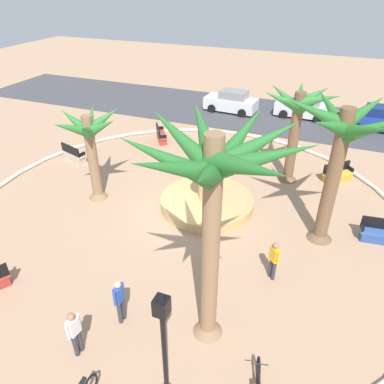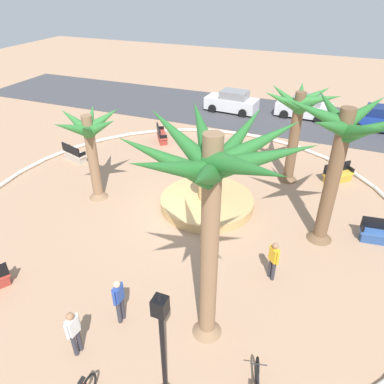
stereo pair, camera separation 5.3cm
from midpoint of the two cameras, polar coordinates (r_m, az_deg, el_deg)
name	(u,v)px [view 2 (the right image)]	position (r m, az deg, el deg)	size (l,w,h in m)	color
ground_plane	(185,212)	(16.71, -0.94, -3.19)	(80.00, 80.00, 0.00)	tan
plaza_curb	(185,210)	(16.65, -0.95, -2.91)	(19.86, 19.86, 0.20)	silver
street_asphalt	(257,114)	(29.08, 10.30, 12.02)	(48.00, 8.00, 0.03)	#424247
fountain	(207,201)	(16.99, 2.46, -1.43)	(4.36, 4.36, 1.84)	tan
palm_tree_near_fountain	(213,183)	(8.43, 3.51, 1.44)	(4.46, 4.50, 6.81)	#8E6B4C
palm_tree_by_curb	(340,147)	(14.03, 22.45, 6.64)	(4.29, 4.06, 5.86)	brown
palm_tree_mid_plaza	(298,115)	(18.50, 16.41, 11.59)	(3.61, 3.64, 4.97)	brown
palm_tree_far_side	(90,138)	(16.96, -15.67, 8.14)	(3.26, 3.15, 4.43)	#8E6B4C
bench_west	(381,235)	(16.70, 27.67, -5.98)	(1.65, 0.69, 1.00)	#335BA8
bench_north	(162,136)	(23.78, -4.74, 8.78)	(1.30, 1.61, 1.00)	#B73D33
bench_southeast	(338,176)	(20.45, 22.06, 2.42)	(1.53, 1.44, 1.00)	gold
bench_southwest	(75,155)	(22.22, -17.96, 5.58)	(1.68, 0.96, 1.00)	beige
lamppost	(162,342)	(9.05, -4.51, -22.49)	(0.32, 0.32, 3.80)	black
person_cyclist_helmet	(119,299)	(11.75, -11.31, -16.21)	(0.22, 0.53, 1.69)	#33333D
person_cyclist_photo	(74,331)	(11.33, -18.00, -20.13)	(0.23, 0.53, 1.64)	#33333D
person_pedestrian_stroll	(273,259)	(13.21, 12.83, -10.26)	(0.41, 0.39, 1.60)	#33333D
parked_car_leftmost	(232,102)	(29.11, 6.38, 13.93)	(4.12, 2.15, 1.67)	silver
parked_car_second	(304,107)	(28.98, 17.34, 12.64)	(4.06, 2.03, 1.67)	silver
parked_car_third	(378,119)	(28.41, 27.35, 10.16)	(4.01, 1.94, 1.67)	navy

